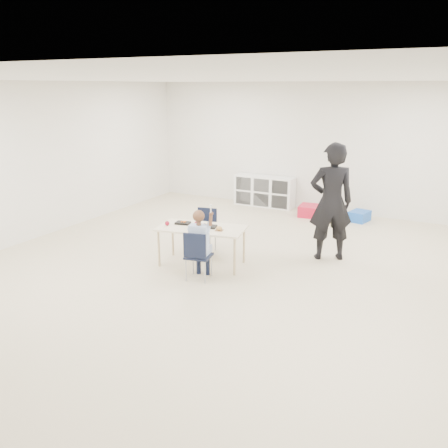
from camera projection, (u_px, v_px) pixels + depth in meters
The scene contains 16 objects.
room at pixel (226, 184), 6.56m from camera, with size 9.00×9.02×2.80m.
table at pixel (202, 246), 7.40m from camera, with size 1.44×0.90×0.61m.
chair_near at pixel (199, 255), 6.83m from camera, with size 0.36×0.33×0.74m, color black, non-canonical shape.
chair_far at pixel (204, 231), 7.93m from camera, with size 0.36×0.33×0.74m, color black, non-canonical shape.
child at pixel (198, 241), 6.77m from camera, with size 0.49×0.49×1.16m, color #B6CFF7, non-canonical shape.
lunch_tray_near at pixel (209, 226), 7.30m from camera, with size 0.22×0.16×0.03m, color black.
lunch_tray_far at pixel (183, 223), 7.49m from camera, with size 0.22×0.16×0.03m, color black.
milk_carton at pixel (201, 226), 7.19m from camera, with size 0.07×0.07×0.10m, color white.
bread_roll at pixel (219, 228), 7.14m from camera, with size 0.09×0.09×0.07m, color tan.
apple_near at pixel (197, 223), 7.38m from camera, with size 0.07×0.07×0.07m, color maroon.
apple_far at pixel (167, 223), 7.39m from camera, with size 0.07×0.07×0.07m, color maroon.
cubby_shelf at pixel (264, 191), 11.03m from camera, with size 1.40×0.40×0.70m, color white.
adult at pixel (331, 202), 7.49m from camera, with size 0.69×0.45×1.89m, color black.
bin_red at pixel (309, 211), 10.23m from camera, with size 0.38×0.49×0.24m, color red.
bin_yellow at pixel (329, 216), 9.91m from camera, with size 0.32×0.41×0.20m, color yellow.
bin_blue at pixel (359, 216), 9.84m from camera, with size 0.34×0.44×0.21m, color blue.
Camera 1 is at (2.95, -5.74, 2.72)m, focal length 38.00 mm.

